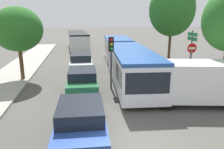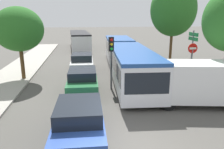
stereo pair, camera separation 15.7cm
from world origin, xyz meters
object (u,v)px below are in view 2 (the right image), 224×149
(traffic_light, at_px, (111,51))
(direction_sign_post, at_px, (193,44))
(queued_car_white, at_px, (82,62))
(tree_right_mid, at_px, (173,11))
(white_van, at_px, (202,82))
(queued_car_green, at_px, (83,80))
(no_entry_sign, at_px, (192,57))
(tree_left_mid, at_px, (20,30))
(articulated_bus, at_px, (125,56))
(queued_car_blue, at_px, (79,121))
(city_bus_rear, at_px, (79,39))

(traffic_light, distance_m, direction_sign_post, 7.20)
(queued_car_white, height_order, direction_sign_post, direction_sign_post)
(direction_sign_post, xyz_separation_m, tree_right_mid, (0.64, 5.78, 2.65))
(white_van, bearing_deg, queued_car_green, -15.40)
(white_van, height_order, no_entry_sign, no_entry_sign)
(tree_left_mid, bearing_deg, traffic_light, -26.25)
(articulated_bus, xyz_separation_m, no_entry_sign, (4.13, -3.52, 0.45))
(traffic_light, bearing_deg, no_entry_sign, 96.61)
(queued_car_blue, bearing_deg, traffic_light, -17.35)
(white_van, bearing_deg, city_bus_rear, -64.19)
(articulated_bus, bearing_deg, tree_right_mid, 129.11)
(queued_car_white, relative_size, direction_sign_post, 1.24)
(white_van, xyz_separation_m, tree_left_mid, (-10.61, 6.38, 2.44))
(queued_car_green, relative_size, no_entry_sign, 1.53)
(articulated_bus, height_order, tree_left_mid, tree_left_mid)
(city_bus_rear, xyz_separation_m, queued_car_white, (0.24, -14.40, -0.65))
(articulated_bus, distance_m, queued_car_blue, 10.87)
(city_bus_rear, height_order, tree_right_mid, tree_right_mid)
(articulated_bus, xyz_separation_m, queued_car_blue, (-3.83, -10.15, -0.67))
(white_van, xyz_separation_m, tree_right_mid, (3.02, 11.54, 3.96))
(white_van, bearing_deg, articulated_bus, -60.75)
(tree_right_mid, bearing_deg, tree_left_mid, -159.26)
(articulated_bus, bearing_deg, white_van, 23.17)
(queued_car_green, height_order, white_van, white_van)
(city_bus_rear, xyz_separation_m, queued_car_blue, (0.02, -25.65, -0.66))
(direction_sign_post, bearing_deg, queued_car_green, 18.33)
(white_van, height_order, tree_right_mid, tree_right_mid)
(queued_car_white, bearing_deg, queued_car_green, -178.35)
(queued_car_green, relative_size, queued_car_white, 0.97)
(direction_sign_post, bearing_deg, white_van, 68.10)
(traffic_light, bearing_deg, queued_car_white, -161.55)
(city_bus_rear, relative_size, direction_sign_post, 3.20)
(white_van, xyz_separation_m, direction_sign_post, (2.38, 5.76, 1.31))
(queued_car_green, height_order, queued_car_white, queued_car_white)
(traffic_light, distance_m, no_entry_sign, 5.98)
(articulated_bus, xyz_separation_m, queued_car_white, (-3.61, 1.10, -0.66))
(queued_car_blue, distance_m, white_van, 6.96)
(city_bus_rear, distance_m, queued_car_blue, 25.66)
(city_bus_rear, bearing_deg, white_van, -167.34)
(queued_car_blue, height_order, queued_car_green, queued_car_blue)
(white_van, bearing_deg, direction_sign_post, -102.33)
(articulated_bus, xyz_separation_m, white_van, (2.63, -7.58, -0.19))
(queued_car_white, xyz_separation_m, no_entry_sign, (7.74, -4.61, 1.10))
(city_bus_rear, distance_m, traffic_light, 19.90)
(queued_car_white, xyz_separation_m, direction_sign_post, (8.62, -2.91, 1.78))
(direction_sign_post, bearing_deg, city_bus_rear, -62.35)
(tree_left_mid, bearing_deg, articulated_bus, 8.54)
(tree_right_mid, bearing_deg, articulated_bus, -144.94)
(queued_car_white, bearing_deg, no_entry_sign, -118.88)
(queued_car_blue, xyz_separation_m, queued_car_white, (0.21, 11.25, 0.02))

